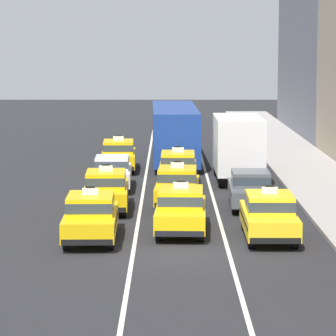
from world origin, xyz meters
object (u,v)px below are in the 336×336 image
(sedan_left_third, at_px, (115,171))
(box_truck_right_third, at_px, (239,145))
(bus_center_fourth, at_px, (177,131))
(taxi_left_fourth, at_px, (121,155))
(taxi_left_nearest, at_px, (93,216))
(taxi_left_second, at_px, (109,190))
(sedan_right_second, at_px, (253,188))
(taxi_right_nearest, at_px, (271,215))
(taxi_center_nearest, at_px, (183,209))
(taxi_center_second, at_px, (180,186))
(taxi_center_third, at_px, (180,168))

(sedan_left_third, bearing_deg, box_truck_right_third, 25.52)
(sedan_left_third, height_order, bus_center_fourth, bus_center_fourth)
(taxi_left_fourth, xyz_separation_m, box_truck_right_third, (6.19, -3.29, 0.90))
(taxi_left_nearest, xyz_separation_m, sedan_left_third, (0.07, 11.32, -0.03))
(taxi_left_second, height_order, taxi_left_fourth, same)
(taxi_left_second, relative_size, sedan_right_second, 1.06)
(sedan_left_third, distance_m, taxi_right_nearest, 12.73)
(taxi_center_nearest, bearing_deg, taxi_right_nearest, -19.56)
(taxi_left_second, height_order, taxi_right_nearest, same)
(taxi_left_second, relative_size, box_truck_right_third, 0.66)
(taxi_left_second, relative_size, sedan_left_third, 1.06)
(taxi_left_nearest, bearing_deg, sedan_right_second, 45.77)
(taxi_left_second, height_order, box_truck_right_third, box_truck_right_third)
(taxi_left_fourth, bearing_deg, taxi_left_nearest, -90.13)
(taxi_center_nearest, bearing_deg, box_truck_right_third, 76.83)
(taxi_center_second, relative_size, sedan_right_second, 1.07)
(taxi_left_fourth, xyz_separation_m, taxi_right_nearest, (6.29, -17.32, 0.00))
(sedan_left_third, distance_m, taxi_center_nearest, 10.45)
(sedan_left_third, xyz_separation_m, box_truck_right_third, (6.15, 2.94, 0.93))
(taxi_left_fourth, relative_size, taxi_center_third, 1.00)
(sedan_right_second, bearing_deg, sedan_left_third, 141.25)
(taxi_left_fourth, bearing_deg, box_truck_right_third, -28.03)
(taxi_left_nearest, bearing_deg, sedan_left_third, 89.62)
(taxi_center_nearest, distance_m, taxi_center_second, 5.50)
(sedan_left_third, relative_size, taxi_left_fourth, 0.94)
(sedan_right_second, bearing_deg, bus_center_fourth, 101.88)
(sedan_left_third, bearing_deg, sedan_right_second, -38.75)
(taxi_center_third, height_order, box_truck_right_third, box_truck_right_third)
(taxi_center_third, xyz_separation_m, taxi_right_nearest, (3.12, -12.09, 0.00))
(sedan_left_third, xyz_separation_m, taxi_center_third, (3.14, 1.01, 0.03))
(taxi_center_second, xyz_separation_m, bus_center_fourth, (-0.03, 14.33, 0.94))
(taxi_left_second, bearing_deg, taxi_left_nearest, -91.49)
(taxi_left_fourth, bearing_deg, taxi_center_nearest, -78.95)
(sedan_left_third, bearing_deg, taxi_center_third, 17.82)
(taxi_center_second, bearing_deg, taxi_left_nearest, -114.61)
(taxi_left_fourth, relative_size, taxi_center_second, 1.00)
(taxi_center_third, bearing_deg, taxi_center_second, -90.84)
(taxi_center_second, relative_size, bus_center_fourth, 0.41)
(taxi_left_second, bearing_deg, bus_center_fourth, 79.11)
(taxi_left_nearest, xyz_separation_m, taxi_left_second, (0.15, 5.81, 0.00))
(taxi_left_nearest, bearing_deg, taxi_right_nearest, 2.16)
(taxi_left_second, bearing_deg, taxi_left_fourth, 90.54)
(taxi_right_nearest, bearing_deg, taxi_left_nearest, -177.84)
(taxi_left_fourth, height_order, taxi_center_second, same)
(taxi_center_second, distance_m, bus_center_fourth, 14.36)
(bus_center_fourth, bearing_deg, sedan_right_second, -78.12)
(taxi_left_second, distance_m, taxi_left_fourth, 11.75)
(taxi_center_nearest, relative_size, taxi_center_second, 1.00)
(taxi_center_third, height_order, taxi_right_nearest, same)
(taxi_center_second, xyz_separation_m, taxi_center_third, (0.08, 5.48, 0.00))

